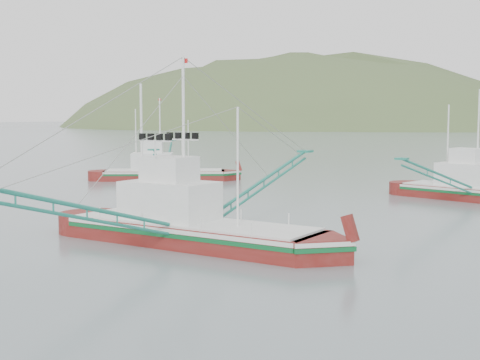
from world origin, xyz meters
The scene contains 5 objects.
ground centered at (0.00, 0.00, 0.00)m, with size 1200.00×1200.00×0.00m, color slate.
main_boat centered at (1.22, -1.84, 1.73)m, with size 16.52×29.91×12.10m.
bg_boat_right centered at (11.41, 28.94, 1.96)m, with size 15.38×26.53×10.90m.
bg_boat_left centered at (-25.28, 28.87, 2.25)m, with size 18.76×23.57×10.58m.
headland_left centered at (-180.00, 360.00, 0.00)m, with size 448.00×308.00×210.00m, color #45592E.
Camera 1 is at (25.14, -33.87, 7.79)m, focal length 50.00 mm.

